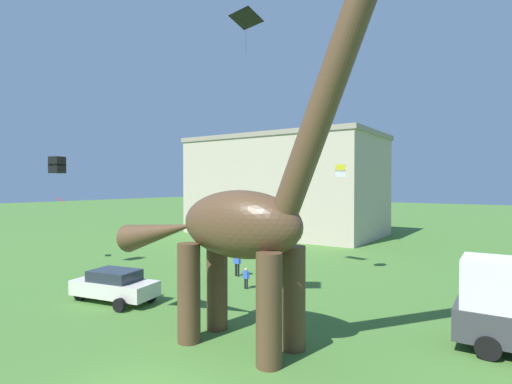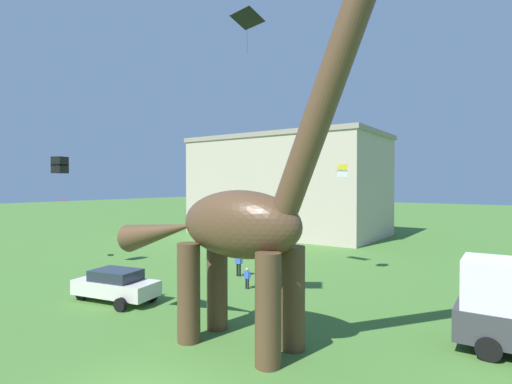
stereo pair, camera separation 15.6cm
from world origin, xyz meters
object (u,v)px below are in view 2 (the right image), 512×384
dinosaur_sculpture (238,224)px  kite_mid_center (342,171)px  kite_mid_right (247,19)px  person_photographer (239,261)px  parked_sedan_left (116,285)px  kite_high_right (63,200)px  kite_high_left (60,165)px  person_far_spectator (247,276)px

dinosaur_sculpture → kite_mid_center: 12.10m
kite_mid_center → kite_mid_right: 10.45m
kite_mid_center → person_photographer: bearing=-147.5°
parked_sedan_left → kite_high_right: (-11.87, 3.94, 3.80)m
parked_sedan_left → kite_high_right: bearing=150.3°
dinosaur_sculpture → kite_mid_right: (-4.55, 6.78, 10.67)m
person_photographer → kite_mid_center: 8.52m
kite_mid_right → kite_high_right: 18.80m
person_photographer → kite_high_left: size_ratio=1.44×
kite_high_left → kite_mid_center: 18.68m
kite_mid_center → kite_high_right: kite_mid_center is taller
person_far_spectator → kite_high_left: size_ratio=1.04×
kite_mid_right → kite_high_right: kite_mid_right is taller
person_far_spectator → kite_high_right: size_ratio=1.03×
person_far_spectator → kite_high_right: 16.41m
dinosaur_sculpture → kite_high_right: bearing=152.8°
person_photographer → kite_high_left: bearing=22.6°
person_photographer → kite_high_right: 14.61m
kite_high_left → kite_high_right: size_ratio=0.99×
dinosaur_sculpture → person_photographer: bearing=113.3°
kite_high_right → kite_mid_right: bearing=7.6°
person_far_spectator → kite_high_right: (-15.86, -1.59, 3.91)m
kite_mid_right → kite_high_right: size_ratio=1.98×
person_photographer → kite_mid_center: bearing=-150.4°
kite_high_right → person_far_spectator: bearing=5.7°
kite_mid_right → dinosaur_sculpture: bearing=-56.2°
kite_mid_center → kite_mid_right: (-3.54, -5.07, 8.43)m
dinosaur_sculpture → parked_sedan_left: size_ratio=2.69×
person_photographer → kite_high_left: (-11.11, -5.30, 6.09)m
person_photographer → kite_mid_right: bearing=135.9°
kite_high_left → kite_mid_right: bearing=15.8°
person_far_spectator → kite_high_left: bearing=-161.8°
dinosaur_sculpture → person_far_spectator: size_ratio=10.39×
person_photographer → parked_sedan_left: bearing=73.9°
person_photographer → kite_high_right: (-13.66, -3.69, 3.64)m
person_photographer → kite_mid_center: kite_mid_center is taller
person_far_spectator → kite_mid_right: bearing=130.1°
person_far_spectator → kite_mid_right: 14.33m
person_far_spectator → person_photographer: bearing=140.9°
parked_sedan_left → person_photographer: bearing=65.4°
kite_high_left → kite_mid_right: size_ratio=0.50×
kite_mid_center → person_far_spectator: bearing=-120.0°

